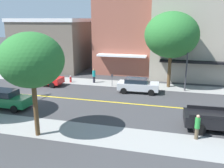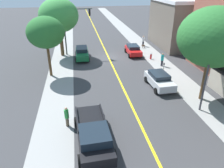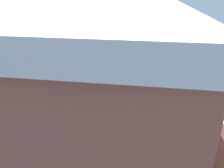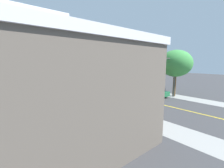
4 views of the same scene
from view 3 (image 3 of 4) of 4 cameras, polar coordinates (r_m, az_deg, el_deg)
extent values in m
plane|color=#38383A|center=(24.72, 17.17, -7.47)|extent=(140.00, 140.00, 0.00)
cube|color=gray|center=(19.38, 19.51, -17.36)|extent=(3.02, 126.00, 0.01)
cube|color=gray|center=(30.56, 15.77, -1.20)|extent=(3.02, 126.00, 0.01)
cube|color=yellow|center=(24.72, 17.18, -7.46)|extent=(0.20, 126.00, 0.00)
cube|color=#935142|center=(9.85, -14.00, -19.68)|extent=(8.14, 8.53, 11.20)
cube|color=silver|center=(7.35, -18.55, 16.28)|extent=(8.44, 8.83, 0.50)
cube|color=silver|center=(14.91, -5.97, -15.54)|extent=(1.16, 6.48, 0.24)
cylinder|color=brown|center=(30.20, 19.91, 1.78)|extent=(0.50, 0.50, 3.71)
ellipsoid|color=#3D8E42|center=(29.10, 20.95, 8.93)|extent=(5.45, 5.45, 4.63)
cylinder|color=brown|center=(30.67, 5.77, 3.24)|extent=(0.30, 0.30, 3.52)
ellipsoid|color=#286B2D|center=(29.72, 6.03, 9.19)|extent=(4.05, 4.05, 3.44)
cylinder|color=brown|center=(20.16, -21.02, -9.47)|extent=(0.37, 0.37, 3.64)
ellipsoid|color=#286B2D|center=(18.42, -22.79, 1.15)|extent=(5.86, 5.86, 4.98)
cylinder|color=red|center=(19.48, 13.91, -15.04)|extent=(0.24, 0.24, 0.68)
sphere|color=#B2B2B7|center=(19.24, 14.03, -14.07)|extent=(0.22, 0.22, 0.22)
cylinder|color=#B2B2B7|center=(19.33, 13.95, -15.27)|extent=(0.10, 0.10, 0.10)
cylinder|color=#B2B2B7|center=(19.60, 13.89, -14.65)|extent=(0.10, 0.10, 0.10)
cylinder|color=#4C4C51|center=(19.74, -2.04, -12.94)|extent=(0.07, 0.07, 1.09)
cube|color=#2D2D33|center=(19.35, -2.06, -11.32)|extent=(0.12, 0.18, 0.26)
cylinder|color=#474C47|center=(29.17, 21.01, 4.32)|extent=(0.20, 0.20, 6.99)
cylinder|color=#474C47|center=(26.47, 22.73, 9.11)|extent=(4.08, 0.14, 0.14)
cube|color=black|center=(25.03, 23.32, 7.09)|extent=(0.26, 0.32, 0.90)
sphere|color=red|center=(24.96, 23.43, 7.75)|extent=(0.20, 0.20, 0.20)
sphere|color=yellow|center=(25.03, 23.32, 7.09)|extent=(0.20, 0.20, 0.20)
sphere|color=green|center=(25.11, 23.21, 6.44)|extent=(0.20, 0.20, 0.20)
cylinder|color=#38383D|center=(21.25, -24.23, -4.22)|extent=(0.16, 0.16, 6.26)
ellipsoid|color=silver|center=(20.07, -25.75, 4.15)|extent=(0.70, 0.36, 0.24)
cube|color=red|center=(21.27, 19.99, -11.24)|extent=(1.86, 4.18, 0.65)
cube|color=#19232D|center=(21.02, 20.76, -10.02)|extent=(1.61, 2.27, 0.45)
cylinder|color=black|center=(20.52, 16.36, -13.21)|extent=(0.23, 0.64, 0.64)
cylinder|color=black|center=(21.97, 15.99, -10.50)|extent=(0.23, 0.64, 0.64)
cylinder|color=black|center=(21.05, 23.96, -13.43)|extent=(0.23, 0.64, 0.64)
cylinder|color=black|center=(22.46, 23.05, -10.78)|extent=(0.23, 0.64, 0.64)
cube|color=#B7BABF|center=(21.86, -9.78, -8.90)|extent=(2.00, 4.31, 0.74)
cube|color=#19232D|center=(21.50, -9.34, -7.62)|extent=(1.70, 2.35, 0.44)
cylinder|color=black|center=(21.75, -13.98, -10.63)|extent=(0.25, 0.65, 0.64)
cylinder|color=black|center=(23.19, -12.45, -8.18)|extent=(0.25, 0.65, 0.64)
cylinder|color=black|center=(20.99, -6.66, -11.39)|extent=(0.25, 0.65, 0.64)
cylinder|color=black|center=(22.47, -5.60, -8.78)|extent=(0.25, 0.65, 0.64)
cube|color=#196638|center=(27.74, 16.51, -2.24)|extent=(1.77, 4.65, 0.78)
cube|color=#19232D|center=(27.51, 17.14, -1.06)|extent=(1.53, 2.52, 0.51)
cylinder|color=black|center=(26.98, 13.36, -3.55)|extent=(0.23, 0.64, 0.64)
cylinder|color=black|center=(28.52, 13.23, -2.02)|extent=(0.23, 0.64, 0.64)
cylinder|color=black|center=(27.38, 19.75, -3.93)|extent=(0.23, 0.64, 0.64)
cylinder|color=black|center=(28.90, 19.27, -2.41)|extent=(0.23, 0.64, 0.64)
cube|color=black|center=(30.75, -18.37, 0.18)|extent=(2.29, 5.86, 0.73)
cube|color=#19232D|center=(30.97, -20.27, 1.36)|extent=(1.96, 2.16, 0.56)
cube|color=black|center=(29.32, -17.16, 0.24)|extent=(0.24, 3.01, 0.24)
cube|color=black|center=(30.91, -15.85, 1.59)|extent=(0.24, 3.01, 0.24)
cylinder|color=black|center=(30.94, -22.35, -1.01)|extent=(0.32, 0.81, 0.80)
cylinder|color=black|center=(32.57, -20.72, 0.44)|extent=(0.32, 0.81, 0.80)
cylinder|color=black|center=(29.28, -15.58, -1.42)|extent=(0.32, 0.81, 0.80)
cylinder|color=black|center=(31.00, -14.24, 0.13)|extent=(0.32, 0.81, 0.80)
cylinder|color=black|center=(18.95, 5.13, -15.41)|extent=(0.28, 0.28, 0.78)
cylinder|color=teal|center=(18.49, 5.21, -13.60)|extent=(0.37, 0.37, 0.71)
sphere|color=#936B4C|center=(18.22, 5.26, -12.43)|extent=(0.22, 0.22, 0.22)
cylinder|color=brown|center=(31.49, -13.43, 0.54)|extent=(0.24, 0.24, 0.76)
cylinder|color=#288C38|center=(31.22, -13.55, 1.76)|extent=(0.33, 0.33, 0.69)
sphere|color=tan|center=(31.07, -13.63, 2.54)|extent=(0.21, 0.21, 0.21)
camera|label=1|loc=(43.25, -4.52, 16.90)|focal=38.79mm
camera|label=2|loc=(36.11, -37.01, 15.36)|focal=34.06mm
camera|label=4|loc=(20.03, 84.12, -17.42)|focal=24.06mm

